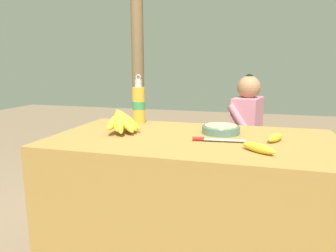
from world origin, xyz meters
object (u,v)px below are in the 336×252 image
wooden_bench (245,156)px  loose_banana_side (275,138)px  knife (211,139)px  seated_vendor (241,127)px  banana_bunch_ripe (122,121)px  loose_banana_front (258,148)px  serving_bowl (221,129)px  water_bottle (139,104)px  banana_bunch_green (206,140)px  support_post_near (138,60)px

wooden_bench → loose_banana_side: bearing=-82.7°
knife → seated_vendor: size_ratio=0.24×
banana_bunch_ripe → seated_vendor: (0.59, 1.15, -0.22)m
seated_vendor → wooden_bench: bearing=-138.8°
loose_banana_front → knife: bearing=147.3°
loose_banana_side → seated_vendor: bearing=99.4°
seated_vendor → serving_bowl: bearing=97.9°
loose_banana_side → knife: size_ratio=0.54×
water_bottle → loose_banana_front: (0.71, -0.49, -0.10)m
serving_bowl → knife: serving_bowl is taller
loose_banana_front → loose_banana_side: 0.23m
water_bottle → banana_bunch_green: size_ratio=1.33×
wooden_bench → banana_bunch_green: size_ratio=5.89×
serving_bowl → water_bottle: 0.56m
serving_bowl → loose_banana_front: bearing=-60.1°
banana_bunch_green → water_bottle: bearing=-108.9°
loose_banana_front → seated_vendor: bearing=94.6°
serving_bowl → banana_bunch_ripe: bearing=-165.8°
banana_bunch_ripe → seated_vendor: 1.31m
banana_bunch_ripe → loose_banana_side: (0.78, 0.02, -0.04)m
loose_banana_front → banana_bunch_green: size_ratio=0.66×
banana_bunch_green → banana_bunch_ripe: bearing=-103.7°
seated_vendor → banana_bunch_green: seated_vendor is taller
banana_bunch_ripe → knife: (0.48, -0.06, -0.05)m
banana_bunch_green → support_post_near: bearing=153.3°
banana_bunch_ripe → serving_bowl: size_ratio=1.35×
knife → wooden_bench: (0.14, 1.23, -0.44)m
banana_bunch_ripe → serving_bowl: bearing=14.2°
support_post_near → loose_banana_front: bearing=-55.7°
serving_bowl → loose_banana_side: size_ratio=1.48×
banana_bunch_ripe → banana_bunch_green: 1.26m
banana_bunch_ripe → seated_vendor: bearing=63.0°
knife → support_post_near: 1.96m
banana_bunch_green → loose_banana_front: bearing=-73.4°
water_bottle → loose_banana_front: bearing=-34.4°
loose_banana_front → wooden_bench: size_ratio=0.11×
support_post_near → water_bottle: bearing=-68.8°
serving_bowl → seated_vendor: seated_vendor is taller
seated_vendor → water_bottle: bearing=67.3°
water_bottle → knife: size_ratio=1.22×
water_bottle → loose_banana_side: water_bottle is taller
serving_bowl → support_post_near: size_ratio=0.08×
loose_banana_front → banana_bunch_green: 1.47m
loose_banana_side → support_post_near: (-1.29, 1.56, 0.40)m
serving_bowl → seated_vendor: 1.04m
banana_bunch_ripe → wooden_bench: banana_bunch_ripe is taller
serving_bowl → loose_banana_side: (0.27, -0.11, -0.01)m
loose_banana_front → water_bottle: bearing=145.6°
wooden_bench → seated_vendor: (-0.04, -0.02, 0.27)m
seated_vendor → banana_bunch_green: bearing=7.5°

